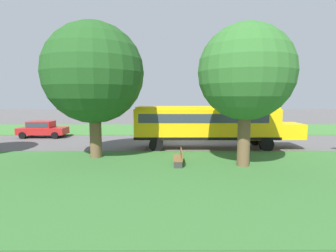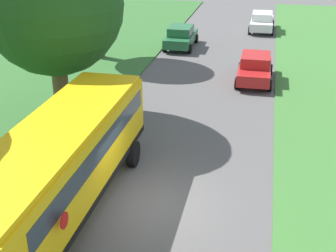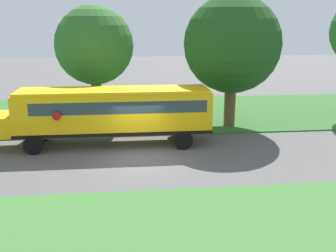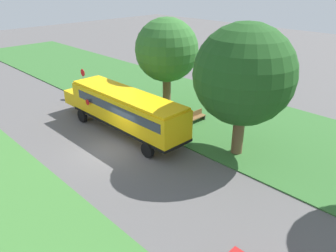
{
  "view_description": "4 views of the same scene",
  "coord_description": "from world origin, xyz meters",
  "px_view_note": "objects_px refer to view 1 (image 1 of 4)",
  "views": [
    {
      "loc": [
        -22.15,
        1.64,
        3.89
      ],
      "look_at": [
        -2.75,
        1.58,
        1.72
      ],
      "focal_mm": 28.0,
      "sensor_mm": 36.0,
      "label": 1
    },
    {
      "loc": [
        3.32,
        -12.83,
        8.86
      ],
      "look_at": [
        -0.19,
        3.55,
        1.28
      ],
      "focal_mm": 50.0,
      "sensor_mm": 36.0,
      "label": 2
    },
    {
      "loc": [
        18.75,
        -0.58,
        6.71
      ],
      "look_at": [
        -2.3,
        1.7,
        1.06
      ],
      "focal_mm": 42.0,
      "sensor_mm": 36.0,
      "label": 3
    },
    {
      "loc": [
        10.64,
        16.47,
        10.69
      ],
      "look_at": [
        -2.57,
        3.02,
        1.99
      ],
      "focal_mm": 35.0,
      "sensor_mm": 36.0,
      "label": 4
    }
  ],
  "objects_px": {
    "car_red_nearest": "(42,128)",
    "park_bench": "(179,158)",
    "oak_tree_roadside_mid": "(92,74)",
    "school_bus": "(209,123)",
    "oak_tree_beside_bus": "(244,72)"
  },
  "relations": [
    {
      "from": "car_red_nearest",
      "to": "park_bench",
      "type": "relative_size",
      "value": 2.74
    },
    {
      "from": "oak_tree_roadside_mid",
      "to": "park_bench",
      "type": "height_order",
      "value": "oak_tree_roadside_mid"
    },
    {
      "from": "car_red_nearest",
      "to": "school_bus",
      "type": "bearing_deg",
      "value": -109.49
    },
    {
      "from": "oak_tree_beside_bus",
      "to": "oak_tree_roadside_mid",
      "type": "height_order",
      "value": "oak_tree_roadside_mid"
    },
    {
      "from": "oak_tree_roadside_mid",
      "to": "car_red_nearest",
      "type": "bearing_deg",
      "value": 40.48
    },
    {
      "from": "school_bus",
      "to": "oak_tree_roadside_mid",
      "type": "bearing_deg",
      "value": 113.12
    },
    {
      "from": "oak_tree_beside_bus",
      "to": "park_bench",
      "type": "relative_size",
      "value": 4.85
    },
    {
      "from": "school_bus",
      "to": "park_bench",
      "type": "xyz_separation_m",
      "value": [
        -5.16,
        2.52,
        -1.45
      ]
    },
    {
      "from": "car_red_nearest",
      "to": "oak_tree_beside_bus",
      "type": "bearing_deg",
      "value": -123.58
    },
    {
      "from": "oak_tree_beside_bus",
      "to": "oak_tree_roadside_mid",
      "type": "bearing_deg",
      "value": 76.93
    },
    {
      "from": "school_bus",
      "to": "oak_tree_beside_bus",
      "type": "height_order",
      "value": "oak_tree_beside_bus"
    },
    {
      "from": "oak_tree_beside_bus",
      "to": "car_red_nearest",
      "type": "bearing_deg",
      "value": 56.42
    },
    {
      "from": "school_bus",
      "to": "oak_tree_roadside_mid",
      "type": "height_order",
      "value": "oak_tree_roadside_mid"
    },
    {
      "from": "oak_tree_beside_bus",
      "to": "oak_tree_roadside_mid",
      "type": "xyz_separation_m",
      "value": [
        2.02,
        8.72,
        0.11
      ]
    },
    {
      "from": "school_bus",
      "to": "park_bench",
      "type": "height_order",
      "value": "school_bus"
    }
  ]
}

